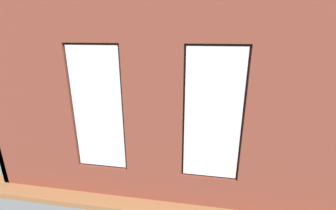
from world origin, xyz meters
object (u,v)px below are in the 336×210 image
object	(u,v)px
couch_by_window	(127,158)
potted_plant_foreground_right	(116,95)
media_console	(90,120)
remote_gray	(149,119)
couch_left	(266,141)
potted_plant_corner_near_left	(256,99)
cup_ceramic	(177,116)
potted_plant_mid_room_small	(198,112)
tv_flatscreen	(88,103)
potted_plant_corner_far_left	(299,151)
coffee_table	(164,121)
papasan_chair	(178,103)
table_plant_small	(159,113)

from	to	relation	value
couch_by_window	potted_plant_foreground_right	xyz separation A→B (m)	(1.59, -3.43, 0.31)
media_console	remote_gray	bearing A→B (deg)	177.11
couch_left	potted_plant_corner_near_left	size ratio (longest dim) A/B	1.38
cup_ceramic	potted_plant_mid_room_small	bearing A→B (deg)	-132.66
tv_flatscreen	potted_plant_foreground_right	world-z (taller)	potted_plant_foreground_right
potted_plant_corner_far_left	potted_plant_corner_near_left	distance (m)	3.58
cup_ceramic	remote_gray	distance (m)	0.80
remote_gray	potted_plant_foreground_right	size ratio (longest dim) A/B	0.13
coffee_table	potted_plant_corner_far_left	xyz separation A→B (m)	(-2.75, 2.11, 0.47)
potted_plant_corner_near_left	remote_gray	bearing A→B (deg)	26.62
tv_flatscreen	potted_plant_mid_room_small	world-z (taller)	tv_flatscreen
tv_flatscreen	media_console	bearing A→B (deg)	90.00
coffee_table	potted_plant_corner_far_left	world-z (taller)	potted_plant_corner_far_left
potted_plant_corner_far_left	papasan_chair	bearing A→B (deg)	-54.41
tv_flatscreen	coffee_table	bearing A→B (deg)	-179.59
remote_gray	potted_plant_corner_near_left	world-z (taller)	potted_plant_corner_near_left
couch_by_window	cup_ceramic	bearing A→B (deg)	-109.22
table_plant_small	papasan_chair	world-z (taller)	papasan_chair
potted_plant_mid_room_small	potted_plant_foreground_right	distance (m)	3.00
couch_by_window	coffee_table	size ratio (longest dim) A/B	1.45
cup_ceramic	potted_plant_foreground_right	world-z (taller)	potted_plant_foreground_right
tv_flatscreen	potted_plant_corner_far_left	size ratio (longest dim) A/B	0.70
papasan_chair	potted_plant_mid_room_small	bearing A→B (deg)	137.13
couch_left	table_plant_small	size ratio (longest dim) A/B	9.45
coffee_table	potted_plant_corner_near_left	world-z (taller)	potted_plant_corner_near_left
remote_gray	potted_plant_mid_room_small	size ratio (longest dim) A/B	0.29
table_plant_small	couch_left	bearing A→B (deg)	162.98
remote_gray	tv_flatscreen	distance (m)	1.93
remote_gray	media_console	bearing A→B (deg)	-54.92
table_plant_small	coffee_table	bearing A→B (deg)	149.86
coffee_table	potted_plant_foreground_right	distance (m)	2.44
cup_ceramic	potted_plant_corner_far_left	size ratio (longest dim) A/B	0.07
couch_left	potted_plant_corner_far_left	world-z (taller)	potted_plant_corner_far_left
papasan_chair	couch_left	bearing A→B (deg)	137.47
cup_ceramic	potted_plant_mid_room_small	world-z (taller)	potted_plant_mid_room_small
couch_by_window	couch_left	distance (m)	3.24
couch_by_window	potted_plant_corner_near_left	size ratio (longest dim) A/B	1.26
couch_left	potted_plant_corner_near_left	distance (m)	2.25
couch_by_window	potted_plant_mid_room_small	xyz separation A→B (m)	(-1.33, -2.78, 0.07)
couch_left	papasan_chair	xyz separation A→B (m)	(2.39, -2.19, 0.11)
cup_ceramic	remote_gray	world-z (taller)	cup_ceramic
coffee_table	couch_by_window	bearing A→B (deg)	79.12
papasan_chair	potted_plant_foreground_right	size ratio (longest dim) A/B	0.81
couch_by_window	media_console	xyz separation A→B (m)	(1.90, -2.00, -0.10)
remote_gray	couch_by_window	bearing A→B (deg)	38.20
tv_flatscreen	potted_plant_corner_near_left	world-z (taller)	potted_plant_corner_near_left
tv_flatscreen	potted_plant_foreground_right	size ratio (longest dim) A/B	0.72
potted_plant_mid_room_small	potted_plant_corner_near_left	distance (m)	1.97
couch_left	potted_plant_mid_room_small	bearing A→B (deg)	-129.78
remote_gray	potted_plant_corner_far_left	size ratio (longest dim) A/B	0.12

